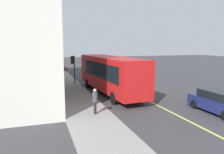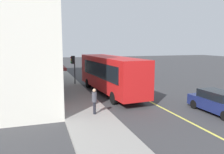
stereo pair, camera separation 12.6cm
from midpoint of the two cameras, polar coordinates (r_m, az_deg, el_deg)
The scene contains 8 objects.
ground at distance 22.74m, azimuth 4.24°, elevation -3.41°, with size 120.00×120.00×0.00m, color #38383A.
sidewalk at distance 21.27m, azimuth -9.92°, elevation -4.14°, with size 80.00×3.09×0.15m, color gray.
lane_centre_stripe at distance 22.74m, azimuth 4.24°, elevation -3.40°, with size 36.00×0.16×0.01m, color #D8D14C.
storefront_building at distance 24.45m, azimuth -26.52°, elevation 7.74°, with size 22.14×10.22×9.48m.
bus at distance 20.77m, azimuth -0.34°, elevation 1.04°, with size 11.28×3.33×3.50m.
traffic_light at distance 25.54m, azimuth -9.80°, elevation 3.54°, with size 0.30×0.52×3.20m.
car_navy at distance 16.82m, azimuth 25.82°, elevation -5.88°, with size 4.33×1.91×1.52m.
pedestrian_by_curb at distance 14.41m, azimuth -4.30°, elevation -5.64°, with size 0.34×0.34×1.68m.
Camera 2 is at (-20.58, 8.47, 4.65)m, focal length 35.62 mm.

